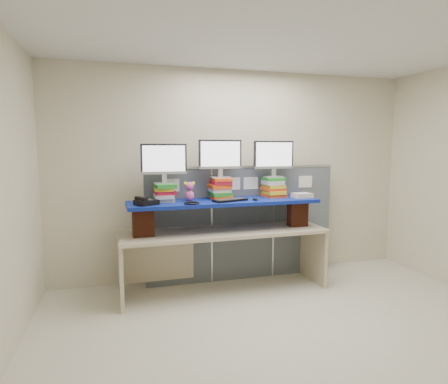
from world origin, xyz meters
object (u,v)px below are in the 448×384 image
object	(u,v)px
desk	(224,242)
blue_board	(224,202)
monitor_right	(274,157)
monitor_left	(164,161)
monitor_center	(220,156)
desk_phone	(146,202)
keyboard	(230,200)

from	to	relation	value
desk	blue_board	bearing A→B (deg)	0.00
monitor_right	monitor_left	bearing A→B (deg)	-180.00
desk	monitor_left	world-z (taller)	monitor_left
monitor_center	desk_phone	xyz separation A→B (m)	(-0.93, -0.24, -0.49)
desk	monitor_center	distance (m)	1.06
desk	monitor_right	size ratio (longest dim) A/B	4.68
desk_phone	blue_board	bearing A→B (deg)	-21.75
monitor_right	keyboard	size ratio (longest dim) A/B	1.19
monitor_left	desk_phone	xyz separation A→B (m)	(-0.24, -0.22, -0.44)
monitor_center	keyboard	distance (m)	0.57
blue_board	monitor_left	xyz separation A→B (m)	(-0.71, 0.10, 0.50)
blue_board	keyboard	distance (m)	0.12
blue_board	monitor_right	xyz separation A→B (m)	(0.70, 0.13, 0.54)
monitor_left	monitor_right	bearing A→B (deg)	0.00
blue_board	monitor_center	bearing A→B (deg)	96.01
blue_board	monitor_left	bearing A→B (deg)	170.43
desk	monitor_center	xyz separation A→B (m)	(-0.01, 0.12, 1.05)
monitor_left	desk_phone	distance (m)	0.55
monitor_right	desk_phone	size ratio (longest dim) A/B	1.87
desk	monitor_left	distance (m)	1.23
desk	keyboard	xyz separation A→B (m)	(0.05, -0.11, 0.54)
desk	monitor_center	world-z (taller)	monitor_center
monitor_left	monitor_right	distance (m)	1.41
monitor_right	monitor_center	bearing A→B (deg)	-180.00
monitor_right	keyboard	bearing A→B (deg)	-161.02
desk	blue_board	xyz separation A→B (m)	(0.00, 0.00, 0.50)
keyboard	monitor_left	bearing A→B (deg)	146.24
monitor_left	blue_board	bearing A→B (deg)	-9.57
monitor_center	monitor_right	bearing A→B (deg)	0.00
desk	monitor_right	xyz separation A→B (m)	(0.70, 0.13, 1.04)
desk	keyboard	size ratio (longest dim) A/B	5.57
desk	monitor_right	distance (m)	1.26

